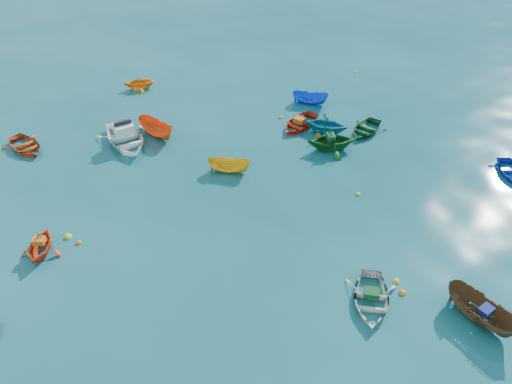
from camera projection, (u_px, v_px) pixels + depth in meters
ground at (315, 246)px, 25.38m from camera, size 160.00×160.00×0.00m
dinghy_white_near at (370, 302)px, 22.55m from camera, size 4.09×4.05×0.70m
sampan_brown_mid at (478, 320)px, 21.80m from camera, size 1.36×3.46×1.33m
dinghy_blue_se at (512, 176)px, 30.16m from camera, size 3.55×3.75×0.63m
dinghy_orange_w at (43, 253)px, 25.03m from camera, size 3.12×3.19×1.28m
sampan_yellow_mid at (229, 171)px, 30.50m from camera, size 2.54×2.59×1.02m
dinghy_green_e at (365, 132)px, 34.13m from camera, size 3.65×3.07×0.65m
dinghy_cyan_se at (325, 133)px, 34.06m from camera, size 3.76×3.85×1.54m
sampan_orange_n at (157, 136)px, 33.76m from camera, size 1.79×3.39×1.25m
dinghy_green_n at (331, 149)px, 32.43m from camera, size 4.06×3.91×1.64m
dinghy_red_ne at (300, 126)px, 34.73m from camera, size 3.92×3.23×0.71m
sampan_blue_far at (310, 103)px, 37.35m from camera, size 2.46×2.75×1.04m
dinghy_red_far at (26, 149)px, 32.47m from camera, size 2.80×3.58×0.68m
dinghy_orange_far at (140, 88)px, 39.30m from camera, size 3.05×2.88×1.27m
motorboat_white at (126, 143)px, 33.01m from camera, size 4.03×5.13×1.57m
tarp_green_a at (372, 293)px, 22.31m from camera, size 0.84×0.85×0.33m
tarp_blue_a at (486, 310)px, 21.20m from camera, size 0.62×0.48×0.30m
tarp_orange_a at (39, 241)px, 24.58m from camera, size 0.75×0.72×0.29m
tarp_green_b at (331, 137)px, 31.81m from camera, size 0.78×0.84×0.33m
tarp_orange_b at (299, 120)px, 34.34m from camera, size 0.72×0.84×0.35m
buoy_ye_a at (396, 282)px, 23.52m from camera, size 0.33×0.33×0.33m
buoy_or_b at (402, 293)px, 22.98m from camera, size 0.33×0.33×0.33m
buoy_ye_b at (68, 237)px, 25.91m from camera, size 0.38×0.38×0.38m
buoy_or_c at (79, 243)px, 25.57m from camera, size 0.30×0.30×0.30m
buoy_ye_c at (358, 194)px, 28.73m from camera, size 0.29×0.29×0.29m
buoy_or_d at (281, 118)px, 35.66m from camera, size 0.31×0.31×0.31m
buoy_ye_d at (31, 254)px, 24.95m from camera, size 0.35×0.35×0.35m
buoy_or_e at (319, 136)px, 33.75m from camera, size 0.37×0.37×0.37m
buoy_ye_e at (355, 72)px, 41.64m from camera, size 0.30×0.30×0.30m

